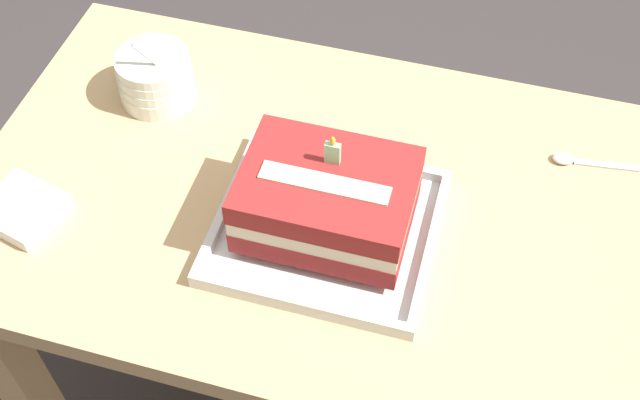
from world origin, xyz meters
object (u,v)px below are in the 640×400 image
(bowl_stack, at_px, (155,77))
(birthday_cake, at_px, (327,200))
(foil_tray, at_px, (327,229))
(serving_spoon_near_tray, at_px, (574,160))
(napkin_pile, at_px, (22,209))

(bowl_stack, bearing_deg, birthday_cake, -29.63)
(foil_tray, xyz_separation_m, serving_spoon_near_tray, (0.31, 0.22, -0.00))
(foil_tray, height_order, bowl_stack, bowl_stack)
(foil_tray, relative_size, napkin_pile, 2.44)
(serving_spoon_near_tray, xyz_separation_m, napkin_pile, (-0.72, -0.30, 0.01))
(birthday_cake, xyz_separation_m, napkin_pile, (-0.41, -0.08, -0.06))
(bowl_stack, xyz_separation_m, serving_spoon_near_tray, (0.63, 0.04, -0.03))
(foil_tray, relative_size, bowl_stack, 2.39)
(serving_spoon_near_tray, bearing_deg, birthday_cake, -144.94)
(birthday_cake, relative_size, napkin_pile, 1.83)
(birthday_cake, height_order, bowl_stack, birthday_cake)
(foil_tray, xyz_separation_m, birthday_cake, (0.00, -0.00, 0.06))
(serving_spoon_near_tray, bearing_deg, foil_tray, -144.94)
(bowl_stack, height_order, napkin_pile, bowl_stack)
(birthday_cake, distance_m, napkin_pile, 0.42)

